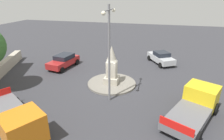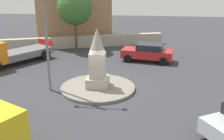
% 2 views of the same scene
% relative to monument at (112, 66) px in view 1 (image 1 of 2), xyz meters
% --- Properties ---
extents(ground_plane, '(80.00, 80.00, 0.00)m').
position_rel_monument_xyz_m(ground_plane, '(0.00, 0.00, -1.82)').
color(ground_plane, '#38383D').
extents(traffic_island, '(4.53, 4.53, 0.17)m').
position_rel_monument_xyz_m(traffic_island, '(0.00, 0.00, -1.74)').
color(traffic_island, gray).
rests_on(traffic_island, ground).
extents(monument, '(1.28, 1.28, 3.57)m').
position_rel_monument_xyz_m(monument, '(0.00, 0.00, 0.00)').
color(monument, '#B2AA99').
rests_on(monument, traffic_island).
extents(streetlamp, '(2.80, 0.28, 7.33)m').
position_rel_monument_xyz_m(streetlamp, '(2.81, 0.54, 2.62)').
color(streetlamp, slate).
rests_on(streetlamp, ground).
extents(car_silver_passing, '(4.30, 3.50, 1.48)m').
position_rel_monument_xyz_m(car_silver_passing, '(-7.16, 4.38, -1.07)').
color(car_silver_passing, '#B7BABF').
rests_on(car_silver_passing, ground).
extents(car_red_waiting, '(4.36, 2.50, 1.48)m').
position_rel_monument_xyz_m(car_red_waiting, '(-2.98, -6.53, -1.05)').
color(car_red_waiting, '#B22323').
rests_on(car_red_waiting, ground).
extents(truck_yellow_near_island, '(5.71, 4.22, 1.93)m').
position_rel_monument_xyz_m(truck_yellow_near_island, '(3.45, 6.81, -0.89)').
color(truck_yellow_near_island, yellow).
rests_on(truck_yellow_near_island, ground).
extents(truck_orange_approaching, '(4.89, 6.25, 2.03)m').
position_rel_monument_xyz_m(truck_orange_approaching, '(7.98, -3.87, -0.86)').
color(truck_orange_approaching, orange).
rests_on(truck_orange_approaching, ground).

